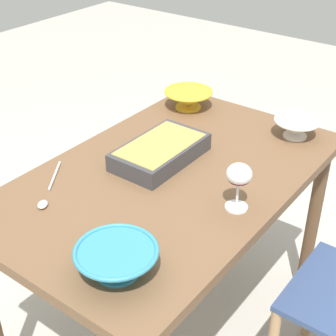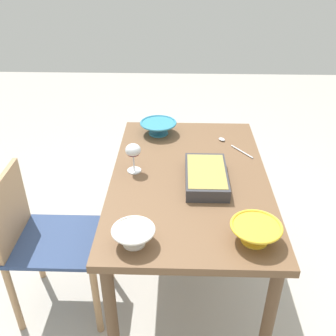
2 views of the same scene
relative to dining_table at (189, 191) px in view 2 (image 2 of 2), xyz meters
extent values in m
plane|color=#B2ADA3|center=(0.00, 0.00, -0.68)|extent=(8.00, 8.00, 0.00)
cube|color=brown|center=(0.00, 0.00, 0.08)|extent=(1.24, 0.77, 0.04)
cylinder|color=brown|center=(-0.56, -0.33, -0.31)|extent=(0.05, 0.05, 0.74)
cylinder|color=brown|center=(0.56, -0.33, -0.31)|extent=(0.05, 0.05, 0.74)
cylinder|color=brown|center=(-0.56, 0.33, -0.31)|extent=(0.05, 0.05, 0.74)
cylinder|color=brown|center=(0.56, 0.33, -0.31)|extent=(0.05, 0.05, 0.74)
cube|color=#334772|center=(-0.15, 0.67, -0.22)|extent=(0.40, 0.46, 0.02)
cube|color=tan|center=(-0.15, 0.88, -0.03)|extent=(0.38, 0.02, 0.37)
cylinder|color=tan|center=(-0.33, 0.46, -0.46)|extent=(0.04, 0.04, 0.45)
cylinder|color=tan|center=(0.04, 0.46, -0.46)|extent=(0.04, 0.04, 0.45)
cylinder|color=tan|center=(-0.33, 0.88, -0.46)|extent=(0.04, 0.04, 0.45)
cylinder|color=tan|center=(0.04, 0.88, -0.46)|extent=(0.04, 0.04, 0.45)
cylinder|color=white|center=(0.04, 0.28, 0.10)|extent=(0.07, 0.07, 0.01)
cylinder|color=white|center=(0.04, 0.28, 0.14)|extent=(0.01, 0.01, 0.08)
ellipsoid|color=white|center=(0.04, 0.28, 0.21)|extent=(0.08, 0.08, 0.06)
ellipsoid|color=#4C0A19|center=(0.04, 0.28, 0.20)|extent=(0.07, 0.07, 0.04)
cube|color=#38383D|center=(-0.05, -0.08, 0.12)|extent=(0.34, 0.20, 0.06)
cube|color=#9E8C47|center=(-0.05, -0.08, 0.15)|extent=(0.31, 0.18, 0.02)
cylinder|color=teal|center=(0.46, 0.18, 0.10)|extent=(0.11, 0.11, 0.01)
cone|color=teal|center=(0.46, 0.18, 0.13)|extent=(0.21, 0.21, 0.06)
torus|color=teal|center=(0.46, 0.18, 0.16)|extent=(0.22, 0.22, 0.01)
cylinder|color=yellow|center=(-0.46, -0.25, 0.10)|extent=(0.11, 0.11, 0.01)
cone|color=yellow|center=(-0.46, -0.25, 0.13)|extent=(0.19, 0.19, 0.07)
torus|color=yellow|center=(-0.46, -0.25, 0.17)|extent=(0.20, 0.20, 0.01)
cylinder|color=white|center=(-0.49, 0.22, 0.10)|extent=(0.09, 0.09, 0.01)
cone|color=white|center=(-0.49, 0.22, 0.13)|extent=(0.16, 0.16, 0.06)
torus|color=white|center=(-0.49, 0.22, 0.16)|extent=(0.17, 0.17, 0.01)
cylinder|color=silver|center=(0.25, -0.29, 0.10)|extent=(0.14, 0.10, 0.01)
ellipsoid|color=silver|center=(0.38, -0.19, 0.10)|extent=(0.05, 0.05, 0.01)
camera|label=1|loc=(1.16, 0.86, 1.00)|focal=54.56mm
camera|label=2|loc=(-1.61, 0.06, 1.13)|focal=41.21mm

